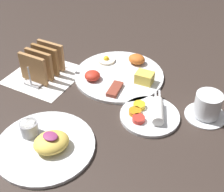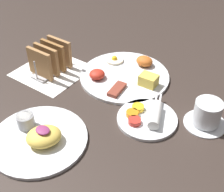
{
  "view_description": "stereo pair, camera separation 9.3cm",
  "coord_description": "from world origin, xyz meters",
  "px_view_note": "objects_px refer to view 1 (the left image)",
  "views": [
    {
      "loc": [
        0.4,
        -0.61,
        0.61
      ],
      "look_at": [
        0.05,
        0.04,
        0.03
      ],
      "focal_mm": 50.0,
      "sensor_mm": 36.0,
      "label": 1
    },
    {
      "loc": [
        0.48,
        -0.56,
        0.61
      ],
      "look_at": [
        0.05,
        0.04,
        0.03
      ],
      "focal_mm": 50.0,
      "sensor_mm": 36.0,
      "label": 2
    }
  ],
  "objects_px": {
    "coffee_cup": "(207,106)",
    "plate_breakfast": "(120,74)",
    "plate_condiments": "(150,114)",
    "plate_foreground": "(45,143)",
    "toast_rack": "(43,63)"
  },
  "relations": [
    {
      "from": "coffee_cup",
      "to": "plate_breakfast",
      "type": "bearing_deg",
      "value": 168.46
    },
    {
      "from": "plate_condiments",
      "to": "plate_foreground",
      "type": "distance_m",
      "value": 0.31
    },
    {
      "from": "toast_rack",
      "to": "coffee_cup",
      "type": "relative_size",
      "value": 1.23
    },
    {
      "from": "toast_rack",
      "to": "coffee_cup",
      "type": "xyz_separation_m",
      "value": [
        0.54,
        0.06,
        -0.02
      ]
    },
    {
      "from": "plate_condiments",
      "to": "plate_foreground",
      "type": "xyz_separation_m",
      "value": [
        -0.2,
        -0.24,
        0.0
      ]
    },
    {
      "from": "plate_foreground",
      "to": "coffee_cup",
      "type": "relative_size",
      "value": 2.18
    },
    {
      "from": "plate_breakfast",
      "to": "plate_condiments",
      "type": "bearing_deg",
      "value": -40.41
    },
    {
      "from": "plate_condiments",
      "to": "toast_rack",
      "type": "xyz_separation_m",
      "value": [
        -0.4,
        0.03,
        0.04
      ]
    },
    {
      "from": "plate_breakfast",
      "to": "plate_foreground",
      "type": "xyz_separation_m",
      "value": [
        -0.03,
        -0.38,
        0.0
      ]
    },
    {
      "from": "plate_foreground",
      "to": "plate_condiments",
      "type": "bearing_deg",
      "value": 50.25
    },
    {
      "from": "plate_breakfast",
      "to": "toast_rack",
      "type": "bearing_deg",
      "value": -152.7
    },
    {
      "from": "plate_foreground",
      "to": "toast_rack",
      "type": "relative_size",
      "value": 1.77
    },
    {
      "from": "plate_foreground",
      "to": "coffee_cup",
      "type": "bearing_deg",
      "value": 43.22
    },
    {
      "from": "plate_breakfast",
      "to": "coffee_cup",
      "type": "bearing_deg",
      "value": -11.54
    },
    {
      "from": "coffee_cup",
      "to": "plate_foreground",
      "type": "bearing_deg",
      "value": -136.78
    }
  ]
}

